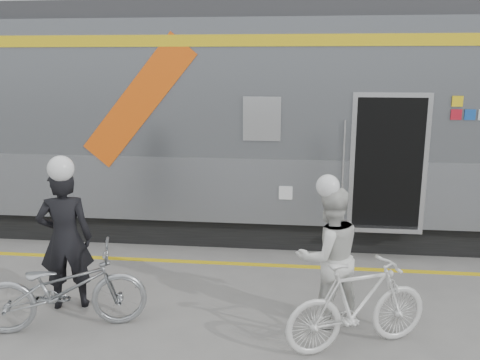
# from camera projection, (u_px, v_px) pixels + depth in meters

# --- Properties ---
(ground) EXTENTS (90.00, 90.00, 0.00)m
(ground) POSITION_uv_depth(u_px,v_px,m) (244.00, 336.00, 5.94)
(ground) COLOR slate
(ground) RESTS_ON ground
(train) EXTENTS (24.00, 3.17, 4.10)m
(train) POSITION_uv_depth(u_px,v_px,m) (257.00, 120.00, 9.55)
(train) COLOR black
(train) RESTS_ON ground
(safety_strip) EXTENTS (24.00, 0.12, 0.01)m
(safety_strip) POSITION_uv_depth(u_px,v_px,m) (258.00, 265.00, 8.02)
(safety_strip) COLOR yellow
(safety_strip) RESTS_ON ground
(man) EXTENTS (0.77, 0.62, 1.85)m
(man) POSITION_uv_depth(u_px,v_px,m) (65.00, 239.00, 6.47)
(man) COLOR black
(man) RESTS_ON ground
(bicycle_left) EXTENTS (2.05, 1.22, 1.02)m
(bicycle_left) POSITION_uv_depth(u_px,v_px,m) (64.00, 289.00, 6.01)
(bicycle_left) COLOR #93979A
(bicycle_left) RESTS_ON ground
(woman) EXTENTS (1.02, 0.93, 1.71)m
(woman) POSITION_uv_depth(u_px,v_px,m) (329.00, 257.00, 6.08)
(woman) COLOR silver
(woman) RESTS_ON ground
(bicycle_right) EXTENTS (1.77, 1.14, 1.03)m
(bicycle_right) POSITION_uv_depth(u_px,v_px,m) (358.00, 305.00, 5.59)
(bicycle_right) COLOR silver
(bicycle_right) RESTS_ON ground
(helmet_man) EXTENTS (0.32, 0.32, 0.32)m
(helmet_man) POSITION_uv_depth(u_px,v_px,m) (58.00, 156.00, 6.23)
(helmet_man) COLOR white
(helmet_man) RESTS_ON man
(helmet_woman) EXTENTS (0.27, 0.27, 0.27)m
(helmet_woman) POSITION_uv_depth(u_px,v_px,m) (332.00, 176.00, 5.85)
(helmet_woman) COLOR white
(helmet_woman) RESTS_ON woman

